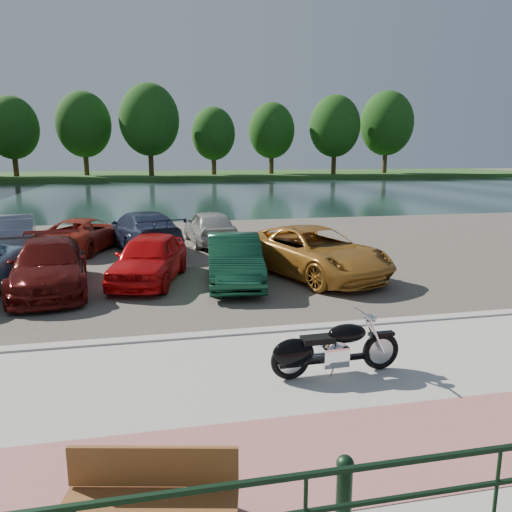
{
  "coord_description": "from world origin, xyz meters",
  "views": [
    {
      "loc": [
        -3.27,
        -7.82,
        3.84
      ],
      "look_at": [
        -0.56,
        5.01,
        1.1
      ],
      "focal_mm": 35.0,
      "sensor_mm": 36.0,
      "label": 1
    }
  ],
  "objects": [
    {
      "name": "park_bench",
      "position": [
        -3.39,
        -3.13,
        0.43
      ],
      "size": [
        1.85,
        0.82,
        0.72
      ],
      "rotation": [
        0.0,
        0.0,
        -0.21
      ],
      "color": "brown",
      "rests_on": "promenade"
    },
    {
      "name": "car_3",
      "position": [
        -6.11,
        6.58,
        0.75
      ],
      "size": [
        2.56,
        5.07,
        1.41
      ],
      "primitive_type": "imported",
      "rotation": [
        0.0,
        0.0,
        0.12
      ],
      "color": "#510E0B",
      "rests_on": "parking_lot"
    },
    {
      "name": "car_11",
      "position": [
        -3.65,
        12.33,
        0.8
      ],
      "size": [
        3.55,
        5.61,
        1.52
      ],
      "primitive_type": "imported",
      "rotation": [
        0.0,
        0.0,
        3.44
      ],
      "color": "#293350",
      "rests_on": "parking_lot"
    },
    {
      "name": "far_trees",
      "position": [
        4.36,
        65.79,
        7.49
      ],
      "size": [
        70.25,
        10.68,
        12.52
      ],
      "color": "#3A2B15",
      "rests_on": "far_bank"
    },
    {
      "name": "river",
      "position": [
        0.0,
        40.0,
        0.0
      ],
      "size": [
        120.0,
        40.0,
        0.0
      ],
      "primitive_type": "cube",
      "color": "#182C2B",
      "rests_on": "ground"
    },
    {
      "name": "car_6",
      "position": [
        1.61,
        6.67,
        0.8
      ],
      "size": [
        4.34,
        6.01,
        1.52
      ],
      "primitive_type": "imported",
      "rotation": [
        0.0,
        0.0,
        0.37
      ],
      "color": "#B97B2A",
      "rests_on": "parking_lot"
    },
    {
      "name": "motorcycle",
      "position": [
        -0.5,
        -0.3,
        0.56
      ],
      "size": [
        2.33,
        0.75,
        1.05
      ],
      "rotation": [
        0.0,
        0.0,
        0.04
      ],
      "color": "black",
      "rests_on": "promenade"
    },
    {
      "name": "bollards",
      "position": [
        -1.67,
        -3.7,
        0.54
      ],
      "size": [
        10.68,
        0.18,
        0.81
      ],
      "color": "black",
      "rests_on": "promenade"
    },
    {
      "name": "car_12",
      "position": [
        -0.89,
        12.86,
        0.76
      ],
      "size": [
        2.07,
        4.38,
        1.45
      ],
      "primitive_type": "imported",
      "rotation": [
        0.0,
        0.0,
        3.23
      ],
      "color": "#ACACA7",
      "rests_on": "parking_lot"
    },
    {
      "name": "promenade",
      "position": [
        0.0,
        -1.0,
        0.05
      ],
      "size": [
        60.0,
        6.0,
        0.1
      ],
      "primitive_type": "cube",
      "color": "#B0ADA5",
      "rests_on": "ground"
    },
    {
      "name": "kerb",
      "position": [
        0.0,
        2.0,
        0.07
      ],
      "size": [
        60.0,
        0.3,
        0.14
      ],
      "primitive_type": "cube",
      "color": "#B0ADA5",
      "rests_on": "ground"
    },
    {
      "name": "far_bank",
      "position": [
        0.0,
        72.0,
        0.3
      ],
      "size": [
        120.0,
        24.0,
        0.6
      ],
      "primitive_type": "cube",
      "color": "#274B1B",
      "rests_on": "ground"
    },
    {
      "name": "car_5",
      "position": [
        -0.95,
        6.27,
        0.75
      ],
      "size": [
        1.95,
        4.44,
        1.42
      ],
      "primitive_type": "imported",
      "rotation": [
        0.0,
        0.0,
        -0.11
      ],
      "color": "#114028",
      "rests_on": "parking_lot"
    },
    {
      "name": "pink_path",
      "position": [
        0.0,
        -2.5,
        0.1
      ],
      "size": [
        60.0,
        2.0,
        0.01
      ],
      "primitive_type": "cube",
      "color": "#AD6961",
      "rests_on": "promenade"
    },
    {
      "name": "railing",
      "position": [
        0.0,
        -4.0,
        0.79
      ],
      "size": [
        24.04,
        0.05,
        0.9
      ],
      "color": "black",
      "rests_on": "promenade"
    },
    {
      "name": "ground",
      "position": [
        0.0,
        0.0,
        0.0
      ],
      "size": [
        200.0,
        200.0,
        0.0
      ],
      "primitive_type": "plane",
      "color": "#595447",
      "rests_on": "ground"
    },
    {
      "name": "car_9",
      "position": [
        -8.49,
        12.45,
        0.79
      ],
      "size": [
        2.42,
        4.77,
        1.5
      ],
      "primitive_type": "imported",
      "rotation": [
        0.0,
        0.0,
        3.33
      ],
      "color": "slate",
      "rests_on": "parking_lot"
    },
    {
      "name": "car_4",
      "position": [
        -3.38,
        6.99,
        0.76
      ],
      "size": [
        2.71,
        4.51,
        1.44
      ],
      "primitive_type": "imported",
      "rotation": [
        0.0,
        0.0,
        -0.26
      ],
      "color": "red",
      "rests_on": "parking_lot"
    },
    {
      "name": "car_10",
      "position": [
        -5.87,
        12.63,
        0.68
      ],
      "size": [
        3.57,
        5.04,
        1.28
      ],
      "primitive_type": "imported",
      "rotation": [
        0.0,
        0.0,
        2.79
      ],
      "color": "#AB2F1C",
      "rests_on": "parking_lot"
    },
    {
      "name": "parking_lot",
      "position": [
        0.0,
        11.0,
        0.02
      ],
      "size": [
        60.0,
        18.0,
        0.04
      ],
      "primitive_type": "cube",
      "color": "#444037",
      "rests_on": "ground"
    }
  ]
}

